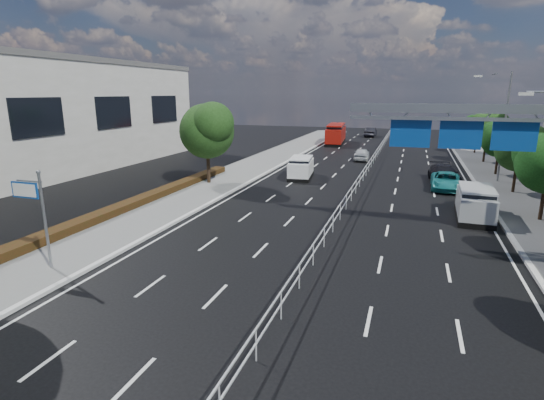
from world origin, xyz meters
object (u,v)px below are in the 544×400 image
(toilet_sign, at_px, (34,203))
(parked_car_teal, at_px, (446,181))
(white_minivan, at_px, (301,168))
(near_car_dark, at_px, (371,132))
(overhead_gantry, at_px, (478,129))
(red_bus, at_px, (336,133))
(silver_minivan, at_px, (475,203))
(near_car_silver, at_px, (362,154))
(parked_car_dark, at_px, (444,174))

(toilet_sign, height_order, parked_car_teal, toilet_sign)
(white_minivan, relative_size, near_car_dark, 0.95)
(overhead_gantry, distance_m, parked_car_teal, 12.93)
(parked_car_teal, bearing_deg, red_bus, 117.19)
(white_minivan, relative_size, silver_minivan, 0.95)
(white_minivan, distance_m, parked_car_teal, 11.94)
(toilet_sign, bearing_deg, parked_car_teal, 51.57)
(near_car_silver, bearing_deg, near_car_dark, -90.08)
(red_bus, bearing_deg, parked_car_teal, -68.89)
(near_car_silver, relative_size, parked_car_teal, 0.85)
(toilet_sign, distance_m, parked_car_dark, 30.39)
(red_bus, bearing_deg, overhead_gantry, -75.73)
(parked_car_teal, bearing_deg, parked_car_dark, 91.26)
(white_minivan, distance_m, near_car_silver, 12.63)
(parked_car_teal, bearing_deg, near_car_dark, 104.76)
(toilet_sign, relative_size, overhead_gantry, 0.42)
(overhead_gantry, height_order, red_bus, overhead_gantry)
(near_car_dark, bearing_deg, white_minivan, 88.33)
(parked_car_teal, bearing_deg, toilet_sign, -127.17)
(toilet_sign, height_order, silver_minivan, toilet_sign)
(parked_car_dark, bearing_deg, near_car_silver, 121.17)
(red_bus, distance_m, near_car_silver, 15.93)
(parked_car_teal, height_order, parked_car_dark, parked_car_dark)
(red_bus, xyz_separation_m, parked_car_dark, (13.51, -25.00, -0.76))
(toilet_sign, bearing_deg, parked_car_dark, 54.84)
(red_bus, xyz_separation_m, silver_minivan, (14.61, -35.78, -0.54))
(silver_minivan, distance_m, parked_car_teal, 8.08)
(overhead_gantry, height_order, parked_car_teal, overhead_gantry)
(near_car_silver, bearing_deg, parked_car_teal, 118.28)
(overhead_gantry, height_order, silver_minivan, overhead_gantry)
(red_bus, bearing_deg, near_car_dark, 67.26)
(overhead_gantry, xyz_separation_m, silver_minivan, (0.86, 3.95, -4.66))
(red_bus, bearing_deg, near_car_silver, -74.44)
(toilet_sign, height_order, parked_car_dark, toilet_sign)
(near_car_dark, relative_size, parked_car_teal, 1.00)
(toilet_sign, height_order, near_car_dark, toilet_sign)
(overhead_gantry, relative_size, red_bus, 1.05)
(white_minivan, bearing_deg, near_car_dark, 79.67)
(red_bus, bearing_deg, parked_car_dark, -66.43)
(white_minivan, distance_m, red_bus, 26.97)
(toilet_sign, distance_m, red_bus, 49.96)
(near_car_dark, height_order, parked_car_dark, near_car_dark)
(silver_minivan, relative_size, parked_car_dark, 0.94)
(near_car_silver, xyz_separation_m, parked_car_teal, (7.97, -12.87, -0.02))
(silver_minivan, relative_size, parked_car_teal, 1.00)
(silver_minivan, bearing_deg, red_bus, 114.47)
(white_minivan, bearing_deg, overhead_gantry, -53.46)
(white_minivan, height_order, near_car_silver, white_minivan)
(toilet_sign, bearing_deg, near_car_dark, 82.76)
(toilet_sign, bearing_deg, red_bus, 85.47)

